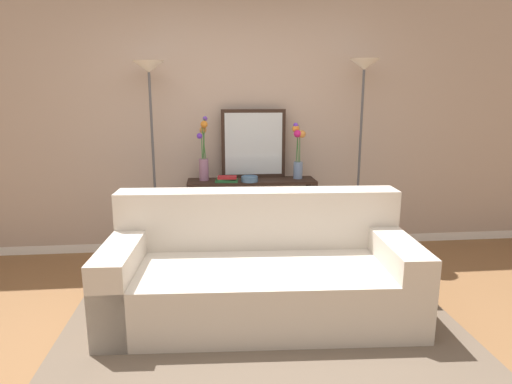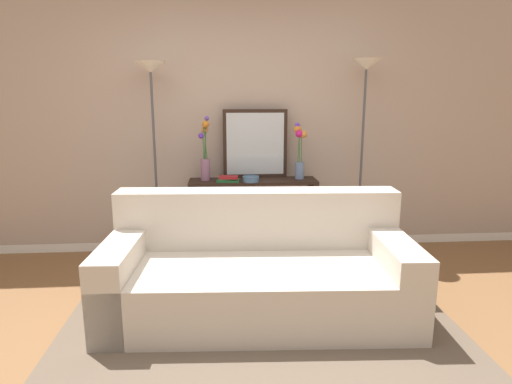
# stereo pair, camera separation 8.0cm
# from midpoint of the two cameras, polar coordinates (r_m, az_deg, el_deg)

# --- Properties ---
(ground_plane) EXTENTS (16.00, 16.00, 0.02)m
(ground_plane) POSITION_cam_midpoint_polar(r_m,az_deg,el_deg) (2.93, -1.84, -21.03)
(ground_plane) COLOR brown
(back_wall) EXTENTS (12.00, 0.15, 2.76)m
(back_wall) POSITION_cam_midpoint_polar(r_m,az_deg,el_deg) (4.54, -3.83, 9.60)
(back_wall) COLOR white
(back_wall) RESTS_ON ground
(area_rug) EXTENTS (2.80, 2.12, 0.01)m
(area_rug) POSITION_cam_midpoint_polar(r_m,az_deg,el_deg) (3.30, 0.05, -16.50)
(area_rug) COLOR brown
(area_rug) RESTS_ON ground
(couch) EXTENTS (2.26, 1.10, 0.88)m
(couch) POSITION_cam_midpoint_polar(r_m,az_deg,el_deg) (3.32, -0.18, -10.57)
(couch) COLOR beige
(couch) RESTS_ON ground
(console_table) EXTENTS (1.27, 0.32, 0.79)m
(console_table) POSITION_cam_midpoint_polar(r_m,az_deg,el_deg) (4.38, -1.09, -1.61)
(console_table) COLOR black
(console_table) RESTS_ON ground
(floor_lamp_left) EXTENTS (0.28, 0.28, 1.92)m
(floor_lamp_left) POSITION_cam_midpoint_polar(r_m,az_deg,el_deg) (4.22, -14.19, 10.75)
(floor_lamp_left) COLOR #4C4C51
(floor_lamp_left) RESTS_ON ground
(floor_lamp_right) EXTENTS (0.28, 0.28, 1.95)m
(floor_lamp_right) POSITION_cam_midpoint_polar(r_m,az_deg,el_deg) (4.41, 13.26, 11.21)
(floor_lamp_right) COLOR #4C4C51
(floor_lamp_right) RESTS_ON ground
(wall_mirror) EXTENTS (0.65, 0.02, 0.69)m
(wall_mirror) POSITION_cam_midpoint_polar(r_m,az_deg,el_deg) (4.41, -0.85, 6.33)
(wall_mirror) COLOR black
(wall_mirror) RESTS_ON console_table
(vase_tall_flowers) EXTENTS (0.11, 0.13, 0.63)m
(vase_tall_flowers) POSITION_cam_midpoint_polar(r_m,az_deg,el_deg) (4.31, -7.42, 4.73)
(vase_tall_flowers) COLOR gray
(vase_tall_flowers) RESTS_ON console_table
(vase_short_flowers) EXTENTS (0.13, 0.12, 0.56)m
(vase_short_flowers) POSITION_cam_midpoint_polar(r_m,az_deg,el_deg) (4.37, 5.02, 5.33)
(vase_short_flowers) COLOR #6B84AD
(vase_short_flowers) RESTS_ON console_table
(fruit_bowl) EXTENTS (0.16, 0.16, 0.05)m
(fruit_bowl) POSITION_cam_midpoint_polar(r_m,az_deg,el_deg) (4.23, -1.39, 1.74)
(fruit_bowl) COLOR #4C7093
(fruit_bowl) RESTS_ON console_table
(book_stack) EXTENTS (0.23, 0.15, 0.06)m
(book_stack) POSITION_cam_midpoint_polar(r_m,az_deg,el_deg) (4.24, -4.38, 1.69)
(book_stack) COLOR #236033
(book_stack) RESTS_ON console_table
(book_row_under_console) EXTENTS (0.40, 0.18, 0.12)m
(book_row_under_console) POSITION_cam_midpoint_polar(r_m,az_deg,el_deg) (4.51, -5.19, -7.63)
(book_row_under_console) COLOR gold
(book_row_under_console) RESTS_ON ground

